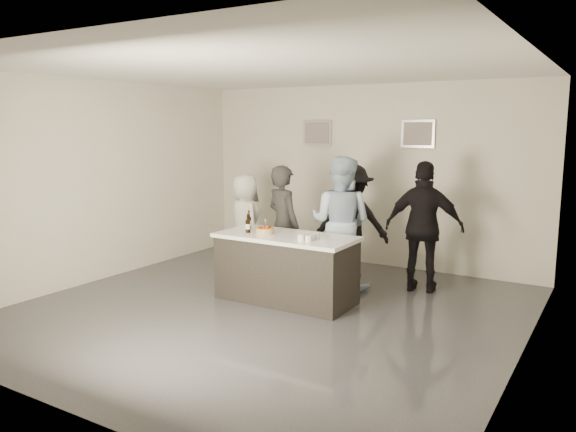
% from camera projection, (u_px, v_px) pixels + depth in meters
% --- Properties ---
extents(floor, '(6.00, 6.00, 0.00)m').
position_uv_depth(floor, '(268.00, 310.00, 7.14)').
color(floor, '#3D3D42').
rests_on(floor, ground).
extents(ceiling, '(6.00, 6.00, 0.00)m').
position_uv_depth(ceiling, '(266.00, 68.00, 6.66)').
color(ceiling, white).
extents(wall_back, '(6.00, 0.04, 3.00)m').
position_uv_depth(wall_back, '(365.00, 175.00, 9.43)').
color(wall_back, beige).
rests_on(wall_back, ground).
extents(wall_front, '(6.00, 0.04, 3.00)m').
position_uv_depth(wall_front, '(55.00, 233.00, 4.37)').
color(wall_front, beige).
rests_on(wall_front, ground).
extents(wall_left, '(0.04, 6.00, 3.00)m').
position_uv_depth(wall_left, '(101.00, 181.00, 8.44)').
color(wall_left, beige).
rests_on(wall_left, ground).
extents(wall_right, '(0.04, 6.00, 3.00)m').
position_uv_depth(wall_right, '(528.00, 213.00, 5.37)').
color(wall_right, beige).
rests_on(wall_right, ground).
extents(picture_left, '(0.54, 0.04, 0.44)m').
position_uv_depth(picture_left, '(317.00, 133.00, 9.76)').
color(picture_left, '#B2B2B7').
rests_on(picture_left, wall_back).
extents(picture_right, '(0.54, 0.04, 0.44)m').
position_uv_depth(picture_right, '(418.00, 134.00, 8.84)').
color(picture_right, '#B2B2B7').
rests_on(picture_right, wall_back).
extents(bar_counter, '(1.86, 0.86, 0.90)m').
position_uv_depth(bar_counter, '(286.00, 268.00, 7.47)').
color(bar_counter, white).
rests_on(bar_counter, ground).
extents(cake, '(0.24, 0.24, 0.07)m').
position_uv_depth(cake, '(265.00, 231.00, 7.46)').
color(cake, orange).
rests_on(cake, bar_counter).
extents(beer_bottle_a, '(0.07, 0.07, 0.26)m').
position_uv_depth(beer_bottle_a, '(249.00, 220.00, 7.81)').
color(beer_bottle_a, black).
rests_on(beer_bottle_a, bar_counter).
extents(beer_bottle_b, '(0.07, 0.07, 0.26)m').
position_uv_depth(beer_bottle_b, '(248.00, 223.00, 7.54)').
color(beer_bottle_b, black).
rests_on(beer_bottle_b, bar_counter).
extents(tumbler_cluster, '(0.19, 0.30, 0.08)m').
position_uv_depth(tumbler_cluster, '(309.00, 237.00, 7.09)').
color(tumbler_cluster, orange).
rests_on(tumbler_cluster, bar_counter).
extents(candles, '(0.24, 0.08, 0.01)m').
position_uv_depth(candles, '(255.00, 236.00, 7.33)').
color(candles, pink).
rests_on(candles, bar_counter).
extents(person_main_black, '(0.76, 0.64, 1.76)m').
position_uv_depth(person_main_black, '(283.00, 225.00, 8.25)').
color(person_main_black, black).
rests_on(person_main_black, ground).
extents(person_main_blue, '(0.98, 0.79, 1.90)m').
position_uv_depth(person_main_blue, '(340.00, 222.00, 8.05)').
color(person_main_blue, '#AEC7E4').
rests_on(person_main_blue, ground).
extents(person_guest_left, '(0.91, 0.82, 1.56)m').
position_uv_depth(person_guest_left, '(245.00, 222.00, 9.08)').
color(person_guest_left, silver).
rests_on(person_guest_left, ground).
extents(person_guest_right, '(1.14, 0.63, 1.85)m').
position_uv_depth(person_guest_right, '(424.00, 227.00, 7.85)').
color(person_guest_right, black).
rests_on(person_guest_right, ground).
extents(person_guest_back, '(1.27, 0.97, 1.75)m').
position_uv_depth(person_guest_back, '(351.00, 222.00, 8.58)').
color(person_guest_back, black).
rests_on(person_guest_back, ground).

